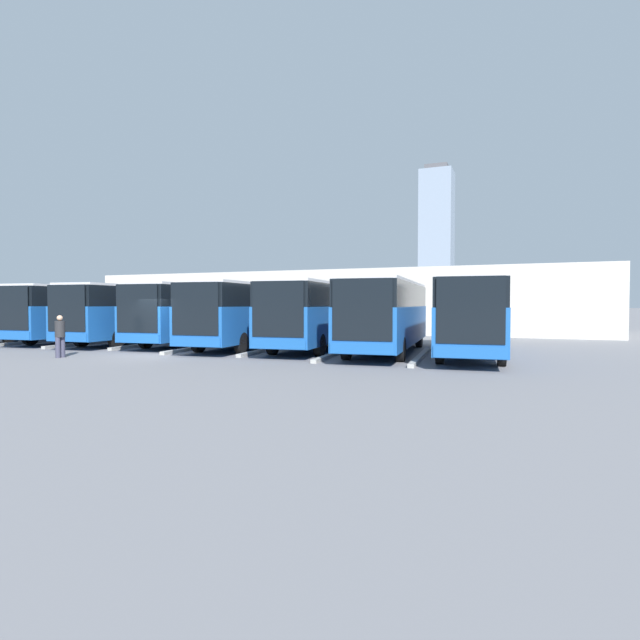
% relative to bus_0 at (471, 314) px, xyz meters
% --- Properties ---
extents(ground_plane, '(600.00, 600.00, 0.00)m').
position_rel_bus_0_xyz_m(ground_plane, '(13.05, 5.00, -1.85)').
color(ground_plane, slate).
extents(bus_0, '(3.46, 11.31, 3.32)m').
position_rel_bus_0_xyz_m(bus_0, '(0.00, 0.00, 0.00)').
color(bus_0, '#19519E').
rests_on(bus_0, ground_plane).
extents(curb_divider_0, '(0.86, 7.07, 0.15)m').
position_rel_bus_0_xyz_m(curb_divider_0, '(1.87, 1.65, -1.77)').
color(curb_divider_0, '#9E9E99').
rests_on(curb_divider_0, ground_plane).
extents(bus_1, '(3.46, 11.31, 3.32)m').
position_rel_bus_0_xyz_m(bus_1, '(3.73, 0.01, 0.00)').
color(bus_1, '#19519E').
rests_on(bus_1, ground_plane).
extents(curb_divider_1, '(0.86, 7.07, 0.15)m').
position_rel_bus_0_xyz_m(curb_divider_1, '(5.59, 1.66, -1.77)').
color(curb_divider_1, '#9E9E99').
rests_on(curb_divider_1, ground_plane).
extents(bus_2, '(3.46, 11.31, 3.32)m').
position_rel_bus_0_xyz_m(bus_2, '(7.46, -0.67, 0.00)').
color(bus_2, '#19519E').
rests_on(bus_2, ground_plane).
extents(curb_divider_2, '(0.86, 7.07, 0.15)m').
position_rel_bus_0_xyz_m(curb_divider_2, '(9.32, 0.97, -1.77)').
color(curb_divider_2, '#9E9E99').
rests_on(curb_divider_2, ground_plane).
extents(bus_3, '(3.46, 11.31, 3.32)m').
position_rel_bus_0_xyz_m(bus_3, '(11.18, -0.34, 0.00)').
color(bus_3, '#19519E').
rests_on(bus_3, ground_plane).
extents(curb_divider_3, '(0.86, 7.07, 0.15)m').
position_rel_bus_0_xyz_m(curb_divider_3, '(13.05, 1.30, -1.77)').
color(curb_divider_3, '#9E9E99').
rests_on(curb_divider_3, ground_plane).
extents(bus_4, '(3.46, 11.31, 3.32)m').
position_rel_bus_0_xyz_m(bus_4, '(14.91, -1.03, 0.00)').
color(bus_4, '#19519E').
rests_on(bus_4, ground_plane).
extents(curb_divider_4, '(0.86, 7.07, 0.15)m').
position_rel_bus_0_xyz_m(curb_divider_4, '(16.78, 0.61, -1.77)').
color(curb_divider_4, '#9E9E99').
rests_on(curb_divider_4, ground_plane).
extents(bus_5, '(3.46, 11.31, 3.32)m').
position_rel_bus_0_xyz_m(bus_5, '(18.64, -0.41, 0.00)').
color(bus_5, '#19519E').
rests_on(bus_5, ground_plane).
extents(curb_divider_5, '(0.86, 7.07, 0.15)m').
position_rel_bus_0_xyz_m(curb_divider_5, '(20.51, 1.23, -1.77)').
color(curb_divider_5, '#9E9E99').
rests_on(curb_divider_5, ground_plane).
extents(bus_6, '(3.46, 11.31, 3.32)m').
position_rel_bus_0_xyz_m(bus_6, '(22.37, -0.35, 0.00)').
color(bus_6, '#19519E').
rests_on(bus_6, ground_plane).
extents(curb_divider_6, '(0.86, 7.07, 0.15)m').
position_rel_bus_0_xyz_m(curb_divider_6, '(24.24, 1.30, -1.77)').
color(curb_divider_6, '#9E9E99').
rests_on(curb_divider_6, ground_plane).
extents(bus_7, '(3.46, 11.31, 3.32)m').
position_rel_bus_0_xyz_m(bus_7, '(26.10, -0.13, 0.00)').
color(bus_7, '#19519E').
rests_on(bus_7, ground_plane).
extents(pedestrian, '(0.42, 0.43, 1.80)m').
position_rel_bus_0_xyz_m(pedestrian, '(16.05, 7.26, -0.88)').
color(pedestrian, '#38384C').
rests_on(pedestrian, ground_plane).
extents(station_building, '(42.50, 16.36, 4.94)m').
position_rel_bus_0_xyz_m(station_building, '(13.05, -19.97, 0.65)').
color(station_building, beige).
rests_on(station_building, ground_plane).
extents(office_tower, '(14.45, 14.45, 65.55)m').
position_rel_bus_0_xyz_m(office_tower, '(35.03, -211.16, 30.33)').
color(office_tower, '#7F8EA3').
rests_on(office_tower, ground_plane).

